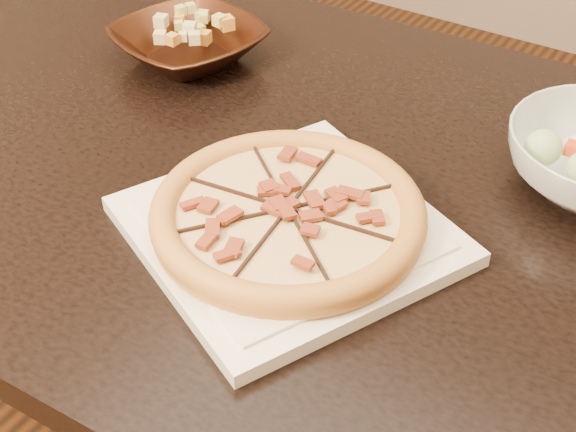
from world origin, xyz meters
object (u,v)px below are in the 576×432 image
plate (288,230)px  bronze_bowl (189,44)px  dining_table (267,217)px  pizza (288,213)px

plate → bronze_bowl: 0.44m
dining_table → pizza: bearing=-47.1°
dining_table → bronze_bowl: (-0.24, 0.15, 0.13)m
pizza → bronze_bowl: 0.44m
dining_table → plate: size_ratio=3.36×
plate → pizza: (-0.00, 0.00, 0.02)m
plate → dining_table: bearing=132.9°
bronze_bowl → pizza: bearing=-37.3°
dining_table → plate: bearing=-47.1°
dining_table → plate: (0.11, -0.12, 0.12)m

